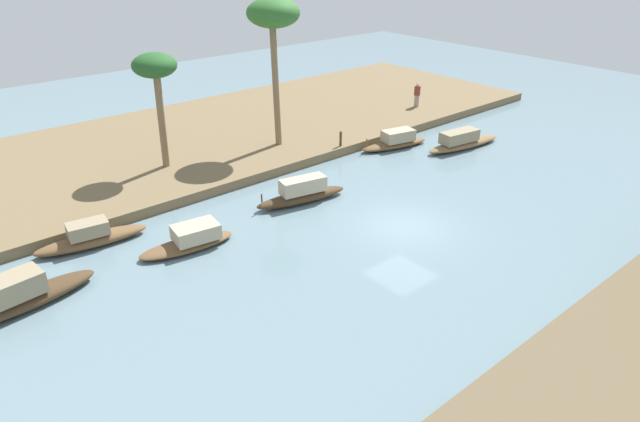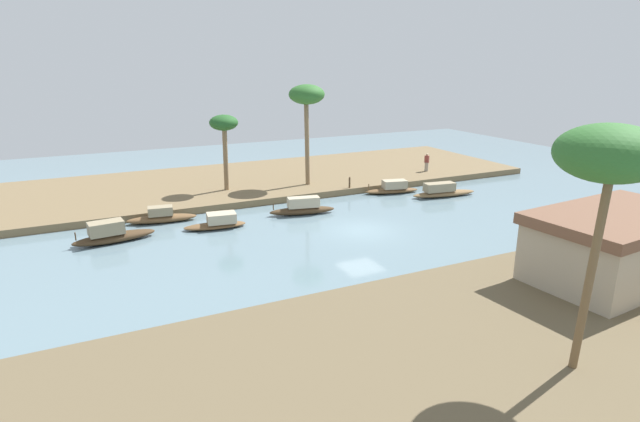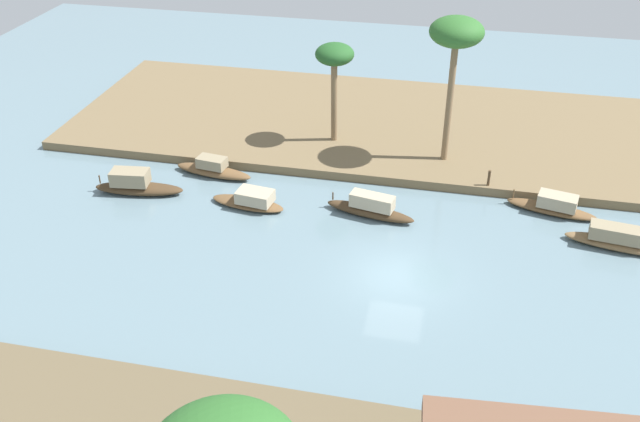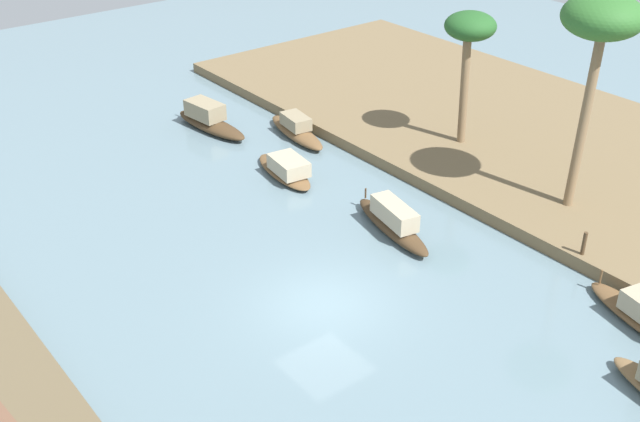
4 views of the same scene
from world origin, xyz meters
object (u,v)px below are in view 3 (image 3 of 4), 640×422
sampan_foreground (251,200)px  palm_tree_left_near (456,36)px  sampan_near_left_bank (136,185)px  mooring_post (489,178)px  sampan_upstream_small (371,208)px  sampan_with_red_awning (554,206)px  sampan_with_tall_canopy (213,169)px  palm_tree_left_far (335,59)px  sampan_midstream (622,241)px

sampan_foreground → palm_tree_left_near: 13.30m
sampan_near_left_bank → mooring_post: size_ratio=5.56×
sampan_upstream_small → sampan_with_red_awning: bearing=-154.2°
sampan_near_left_bank → sampan_with_tall_canopy: sampan_near_left_bank is taller
sampan_near_left_bank → palm_tree_left_far: bearing=-147.7°
sampan_near_left_bank → sampan_with_red_awning: 21.27m
sampan_near_left_bank → sampan_midstream: 23.98m
mooring_post → palm_tree_left_near: palm_tree_left_near is taller
sampan_foreground → mooring_post: mooring_post is taller
palm_tree_left_near → sampan_near_left_bank: bearing=22.8°
sampan_upstream_small → sampan_foreground: sampan_upstream_small is taller
sampan_with_red_awning → mooring_post: mooring_post is taller
sampan_upstream_small → sampan_with_red_awning: size_ratio=1.03×
mooring_post → palm_tree_left_far: 10.56m
palm_tree_left_near → palm_tree_left_far: size_ratio=1.37×
sampan_near_left_bank → sampan_foreground: sampan_near_left_bank is taller
sampan_foreground → sampan_with_tall_canopy: bearing=-35.2°
sampan_with_tall_canopy → mooring_post: mooring_post is taller
sampan_with_red_awning → sampan_upstream_small: bearing=27.1°
sampan_upstream_small → palm_tree_left_far: size_ratio=0.80×
sampan_with_tall_canopy → sampan_foreground: sampan_with_tall_canopy is taller
sampan_near_left_bank → sampan_with_red_awning: size_ratio=1.05×
sampan_midstream → palm_tree_left_far: (14.98, -7.39, 5.00)m
sampan_with_tall_canopy → sampan_foreground: (-2.98, 2.77, -0.00)m
sampan_near_left_bank → sampan_with_tall_canopy: 4.22m
sampan_near_left_bank → sampan_midstream: (-23.98, 0.00, -0.08)m
sampan_with_red_awning → palm_tree_left_far: palm_tree_left_far is taller
sampan_midstream → sampan_with_tall_canopy: bearing=0.6°
sampan_with_red_awning → sampan_with_tall_canopy: (17.86, -0.11, -0.01)m
palm_tree_left_far → mooring_post: bearing=158.2°
sampan_midstream → sampan_foreground: bearing=8.3°
sampan_near_left_bank → sampan_foreground: bearing=172.2°
sampan_foreground → palm_tree_left_near: size_ratio=0.51×
sampan_with_tall_canopy → sampan_with_red_awning: bearing=-172.3°
palm_tree_left_far → sampan_midstream: bearing=153.7°
sampan_near_left_bank → palm_tree_left_near: palm_tree_left_near is taller
sampan_upstream_small → sampan_with_red_awning: sampan_upstream_small is taller
sampan_with_tall_canopy → sampan_near_left_bank: bearing=47.7°
sampan_with_red_awning → palm_tree_left_near: palm_tree_left_near is taller
mooring_post → sampan_with_tall_canopy: bearing=4.5°
sampan_upstream_small → sampan_with_tall_canopy: 9.33m
sampan_near_left_bank → palm_tree_left_far: palm_tree_left_far is taller
sampan_near_left_bank → sampan_with_red_awning: bearing=179.9°
palm_tree_left_far → sampan_with_tall_canopy: bearing=39.3°
sampan_upstream_small → mooring_post: bearing=-136.4°
sampan_near_left_bank → sampan_upstream_small: size_ratio=1.03×
sampan_upstream_small → mooring_post: (-5.60, -3.50, 0.46)m
sampan_foreground → mooring_post: bearing=-153.8°
sampan_upstream_small → mooring_post: 6.63m
sampan_upstream_small → palm_tree_left_near: bearing=-105.6°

